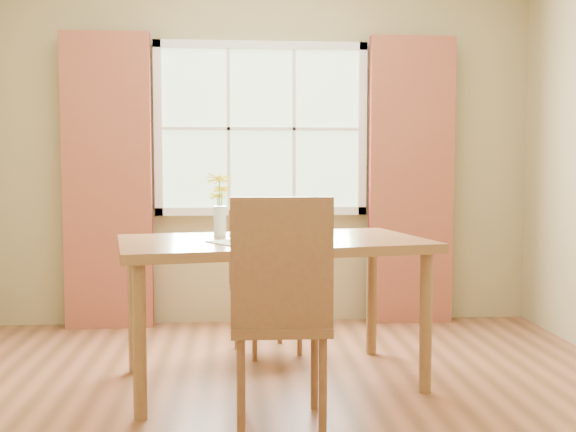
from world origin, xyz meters
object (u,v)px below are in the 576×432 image
(chair_near, at_px, (281,304))
(dining_table, at_px, (273,254))
(flower_vase, at_px, (220,199))
(croissant_sandwich, at_px, (267,228))
(water_glass, at_px, (319,230))
(chair_far, at_px, (263,273))

(chair_near, bearing_deg, dining_table, 90.67)
(flower_vase, bearing_deg, croissant_sandwich, -42.45)
(chair_near, distance_m, flower_vase, 0.99)
(dining_table, xyz_separation_m, water_glass, (0.25, -0.09, 0.14))
(chair_near, bearing_deg, flower_vase, 110.06)
(croissant_sandwich, bearing_deg, dining_table, 59.41)
(water_glass, bearing_deg, chair_near, -111.89)
(dining_table, height_order, chair_far, chair_far)
(dining_table, bearing_deg, chair_near, -100.63)
(croissant_sandwich, xyz_separation_m, flower_vase, (-0.26, 0.24, 0.15))
(water_glass, bearing_deg, croissant_sandwich, -176.55)
(water_glass, bearing_deg, flower_vase, 157.99)
(croissant_sandwich, bearing_deg, chair_near, -98.70)
(croissant_sandwich, distance_m, flower_vase, 0.38)
(dining_table, relative_size, chair_near, 1.67)
(dining_table, distance_m, flower_vase, 0.44)
(croissant_sandwich, distance_m, water_glass, 0.29)
(dining_table, xyz_separation_m, flower_vase, (-0.30, 0.13, 0.30))
(chair_far, bearing_deg, flower_vase, -135.85)
(croissant_sandwich, relative_size, water_glass, 1.33)
(chair_near, height_order, croissant_sandwich, chair_near)
(chair_far, height_order, water_glass, water_glass)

